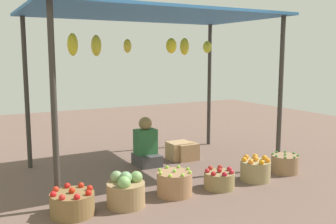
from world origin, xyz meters
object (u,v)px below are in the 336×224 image
basket_red_apples (219,180)px  basket_green_chilies (285,164)px  basket_red_tomatoes (72,203)px  wooden_crate_near_vendor (186,152)px  basket_cabbages (126,191)px  basket_limes (174,183)px  wooden_crate_stacked_rear (179,151)px  basket_oranges (255,170)px  vendor_person (146,147)px

basket_red_apples → basket_green_chilies: size_ratio=1.00×
basket_red_tomatoes → wooden_crate_near_vendor: 2.65m
basket_cabbages → basket_limes: bearing=3.5°
basket_red_tomatoes → basket_red_apples: bearing=-2.0°
basket_red_tomatoes → wooden_crate_stacked_rear: size_ratio=1.31×
basket_red_tomatoes → basket_oranges: basket_oranges is taller
basket_red_tomatoes → basket_oranges: (2.59, -0.05, 0.02)m
basket_oranges → basket_cabbages: bearing=180.0°
basket_cabbages → basket_red_apples: 1.33m
vendor_person → basket_limes: bearing=-100.9°
wooden_crate_near_vendor → wooden_crate_stacked_rear: 0.13m
wooden_crate_near_vendor → wooden_crate_stacked_rear: (-0.08, 0.09, 0.01)m
basket_red_apples → basket_oranges: basket_oranges is taller
basket_limes → basket_green_chilies: 1.93m
basket_limes → wooden_crate_stacked_rear: basket_limes is taller
basket_oranges → wooden_crate_stacked_rear: size_ratio=1.12×
vendor_person → basket_oranges: 1.77m
vendor_person → basket_limes: (-0.27, -1.40, -0.15)m
basket_red_apples → basket_oranges: 0.64m
basket_oranges → basket_limes: bearing=178.1°
vendor_person → basket_limes: size_ratio=1.74×
basket_red_apples → basket_green_chilies: 1.28m
basket_cabbages → basket_oranges: (1.97, -0.00, -0.03)m
basket_red_tomatoes → vendor_person: bearing=41.7°
basket_red_tomatoes → wooden_crate_stacked_rear: bearing=33.0°
basket_limes → wooden_crate_near_vendor: size_ratio=1.23×
basket_cabbages → basket_limes: 0.68m
vendor_person → basket_red_tomatoes: vendor_person is taller
basket_limes → basket_oranges: basket_oranges is taller
basket_limes → wooden_crate_stacked_rear: size_ratio=1.20×
wooden_crate_near_vendor → basket_green_chilies: bearing=-54.7°
basket_red_apples → wooden_crate_stacked_rear: size_ratio=1.09×
basket_green_chilies → basket_cabbages: bearing=-178.5°
basket_red_tomatoes → basket_cabbages: basket_cabbages is taller
vendor_person → basket_green_chilies: (1.66, -1.38, -0.16)m
basket_red_apples → basket_green_chilies: (1.28, 0.09, 0.02)m
basket_green_chilies → basket_oranges: bearing=-174.0°
basket_oranges → wooden_crate_near_vendor: basket_oranges is taller
wooden_crate_near_vendor → wooden_crate_stacked_rear: size_ratio=0.97×
basket_limes → basket_green_chilies: bearing=0.7°
basket_red_tomatoes → basket_green_chilies: size_ratio=1.20×
basket_green_chilies → wooden_crate_stacked_rear: same height
basket_oranges → wooden_crate_near_vendor: size_ratio=1.15×
basket_red_tomatoes → basket_green_chilies: bearing=0.4°
basket_limes → wooden_crate_stacked_rear: 1.70m
basket_oranges → basket_green_chilies: basket_oranges is taller
basket_red_tomatoes → basket_green_chilies: basket_red_tomatoes is taller
basket_cabbages → basket_limes: basket_cabbages is taller
basket_cabbages → basket_green_chilies: (2.60, 0.07, -0.04)m
basket_red_apples → basket_red_tomatoes: bearing=178.0°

